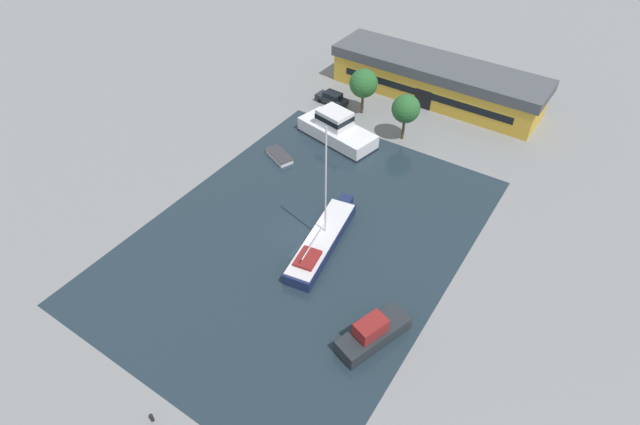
{
  "coord_description": "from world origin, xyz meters",
  "views": [
    {
      "loc": [
        20.65,
        -28.5,
        34.79
      ],
      "look_at": [
        0.0,
        2.95,
        1.0
      ],
      "focal_mm": 28.0,
      "sensor_mm": 36.0,
      "label": 1
    }
  ],
  "objects": [
    {
      "name": "small_dinghy",
      "position": [
        -9.97,
        9.34,
        0.33
      ],
      "size": [
        4.25,
        3.14,
        0.63
      ],
      "rotation": [
        0.0,
        0.0,
        1.16
      ],
      "color": "white",
      "rests_on": "water_canal"
    },
    {
      "name": "quay_tree_near_building",
      "position": [
        -6.94,
        23.74,
        4.31
      ],
      "size": [
        3.69,
        3.69,
        6.17
      ],
      "color": "brown",
      "rests_on": "ground"
    },
    {
      "name": "quay_tree_by_water",
      "position": [
        0.36,
        21.12,
        4.21
      ],
      "size": [
        3.44,
        3.44,
        5.95
      ],
      "color": "brown",
      "rests_on": "ground"
    },
    {
      "name": "mooring_bollard",
      "position": [
        1.59,
        -21.23,
        0.43
      ],
      "size": [
        0.3,
        0.3,
        0.8
      ],
      "color": "black",
      "rests_on": "ground"
    },
    {
      "name": "water_canal",
      "position": [
        0.0,
        0.0,
        0.0
      ],
      "size": [
        28.93,
        39.3,
        0.01
      ],
      "primitive_type": "cube",
      "color": "#1E2D38",
      "rests_on": "ground"
    },
    {
      "name": "warehouse_building",
      "position": [
        -0.67,
        33.03,
        2.63
      ],
      "size": [
        29.7,
        8.33,
        5.2
      ],
      "rotation": [
        0.0,
        0.0,
        -0.02
      ],
      "color": "gold",
      "rests_on": "ground"
    },
    {
      "name": "motor_cruiser",
      "position": [
        -6.47,
        16.5,
        1.37
      ],
      "size": [
        10.79,
        6.12,
        3.78
      ],
      "rotation": [
        0.0,
        0.0,
        1.36
      ],
      "color": "white",
      "rests_on": "water_canal"
    },
    {
      "name": "sailboat_moored",
      "position": [
        2.18,
        0.04,
        0.71
      ],
      "size": [
        4.54,
        12.98,
        13.03
      ],
      "rotation": [
        0.0,
        0.0,
        0.17
      ],
      "color": "#19234C",
      "rests_on": "water_canal"
    },
    {
      "name": "ground_plane",
      "position": [
        0.0,
        0.0,
        0.0
      ],
      "size": [
        440.0,
        440.0,
        0.0
      ],
      "primitive_type": "plane",
      "color": "gray"
    },
    {
      "name": "parked_car",
      "position": [
        -11.59,
        23.58,
        0.85
      ],
      "size": [
        4.67,
        2.17,
        1.7
      ],
      "rotation": [
        0.0,
        0.0,
        1.49
      ],
      "color": "#1E2328",
      "rests_on": "ground"
    },
    {
      "name": "cabin_boat",
      "position": [
        11.44,
        -6.79,
        0.97
      ],
      "size": [
        4.24,
        6.84,
        2.65
      ],
      "rotation": [
        0.0,
        0.0,
        -0.34
      ],
      "color": "#23282D",
      "rests_on": "water_canal"
    }
  ]
}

